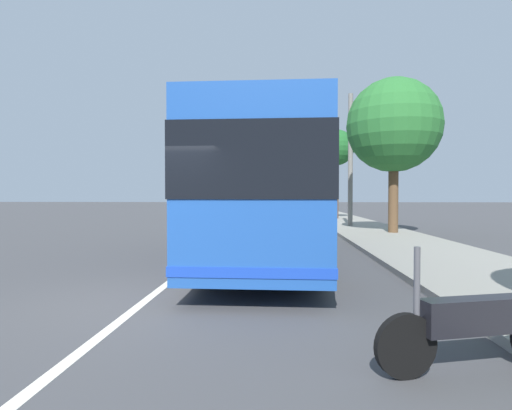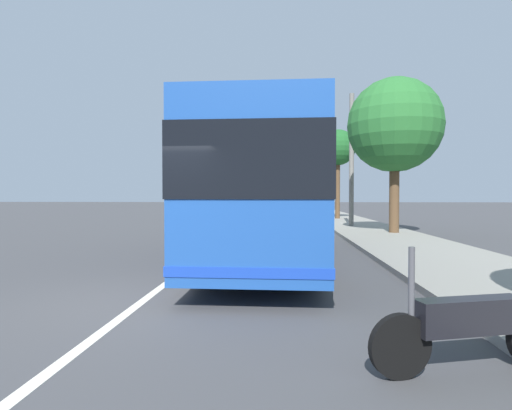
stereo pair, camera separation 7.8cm
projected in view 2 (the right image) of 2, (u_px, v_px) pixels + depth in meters
The scene contains 11 objects.
ground_plane at pixel (145, 300), 7.03m from camera, with size 220.00×220.00×0.00m, color #424244.
sidewalk_curb at pixel (389, 238), 16.61m from camera, with size 110.00×3.60×0.14m, color gray.
lane_divider_line at pixel (225, 239), 17.01m from camera, with size 110.00×0.16×0.01m, color silver.
coach_bus at pixel (268, 189), 11.77m from camera, with size 11.30×2.82×3.46m.
motorcycle_nearest_curb at pixel (469, 325), 4.12m from camera, with size 0.63×2.10×1.27m.
car_far_distant at pixel (283, 210), 30.35m from camera, with size 4.15×1.96×1.57m.
car_ahead_same_lane at pixel (282, 205), 48.44m from camera, with size 4.16×2.05×1.49m.
car_behind_bus at pixel (282, 209), 35.55m from camera, with size 4.25×2.07×1.38m.
roadside_tree_mid_block at pixel (395, 126), 18.25m from camera, with size 4.12×4.12×6.92m.
roadside_tree_far_block at pixel (338, 149), 29.66m from camera, with size 2.55×2.55×6.47m.
utility_pole at pixel (352, 161), 22.51m from camera, with size 0.26×0.26×7.26m, color slate.
Camera 2 is at (-6.87, -2.30, 1.75)m, focal length 29.28 mm.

